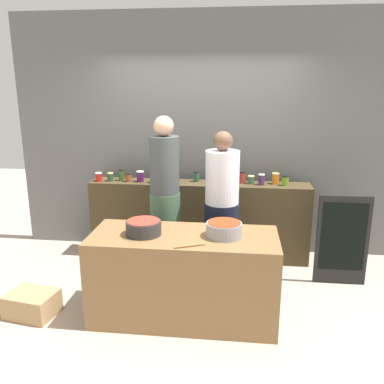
{
  "coord_description": "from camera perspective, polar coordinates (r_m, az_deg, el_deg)",
  "views": [
    {
      "loc": [
        0.47,
        -3.7,
        2.15
      ],
      "look_at": [
        0.0,
        0.35,
        1.05
      ],
      "focal_mm": 37.95,
      "sensor_mm": 36.0,
      "label": 1
    }
  ],
  "objects": [
    {
      "name": "preserve_jar_7",
      "position": [
        5.01,
        0.63,
        2.19
      ],
      "size": [
        0.07,
        0.07,
        0.13
      ],
      "color": "#2D563C",
      "rests_on": "display_shelf"
    },
    {
      "name": "preserve_jar_6",
      "position": [
        4.96,
        -2.16,
        2.07
      ],
      "size": [
        0.07,
        0.07,
        0.13
      ],
      "color": "#412259",
      "rests_on": "display_shelf"
    },
    {
      "name": "preserve_jar_12",
      "position": [
        4.92,
        9.74,
        1.75
      ],
      "size": [
        0.08,
        0.08,
        0.13
      ],
      "color": "#422853",
      "rests_on": "display_shelf"
    },
    {
      "name": "cooking_pot_center",
      "position": [
        3.63,
        4.52,
        -5.26
      ],
      "size": [
        0.32,
        0.32,
        0.13
      ],
      "color": "gray",
      "rests_on": "prep_table"
    },
    {
      "name": "preserve_jar_3",
      "position": [
        5.07,
        -8.94,
        2.07
      ],
      "size": [
        0.08,
        0.08,
        0.11
      ],
      "color": "brown",
      "rests_on": "display_shelf"
    },
    {
      "name": "cooking_pot_left",
      "position": [
        3.69,
        -6.83,
        -4.99
      ],
      "size": [
        0.32,
        0.32,
        0.13
      ],
      "color": "#2D2D2D",
      "rests_on": "prep_table"
    },
    {
      "name": "prep_table",
      "position": [
        3.84,
        -1.14,
        -11.78
      ],
      "size": [
        1.7,
        0.7,
        0.82
      ],
      "primitive_type": "cube",
      "color": "brown",
      "rests_on": "ground"
    },
    {
      "name": "preserve_jar_11",
      "position": [
        4.95,
        8.29,
        1.72
      ],
      "size": [
        0.08,
        0.08,
        0.1
      ],
      "color": "#385B3C",
      "rests_on": "display_shelf"
    },
    {
      "name": "preserve_jar_4",
      "position": [
        5.04,
        -7.28,
        2.19
      ],
      "size": [
        0.09,
        0.09,
        0.13
      ],
      "color": "#4D1853",
      "rests_on": "display_shelf"
    },
    {
      "name": "preserve_jar_1",
      "position": [
        5.14,
        -11.39,
        2.11
      ],
      "size": [
        0.07,
        0.07,
        0.11
      ],
      "color": "#274A2D",
      "rests_on": "display_shelf"
    },
    {
      "name": "ground",
      "position": [
        4.3,
        -0.56,
        -14.88
      ],
      "size": [
        12.0,
        12.0,
        0.0
      ],
      "primitive_type": "plane",
      "color": "#A89889"
    },
    {
      "name": "preserve_jar_5",
      "position": [
        4.97,
        -5.44,
        1.86
      ],
      "size": [
        0.09,
        0.09,
        0.1
      ],
      "color": "#225F25",
      "rests_on": "display_shelf"
    },
    {
      "name": "display_shelf",
      "position": [
        5.1,
        0.97,
        -3.97
      ],
      "size": [
        2.7,
        0.36,
        0.97
      ],
      "primitive_type": "cube",
      "color": "#42351F",
      "rests_on": "ground"
    },
    {
      "name": "cook_with_tongs",
      "position": [
        4.43,
        -3.8,
        -2.15
      ],
      "size": [
        0.33,
        0.33,
        1.82
      ],
      "color": "#416047",
      "rests_on": "ground"
    },
    {
      "name": "preserve_jar_9",
      "position": [
        4.95,
        5.07,
        1.98
      ],
      "size": [
        0.09,
        0.09,
        0.13
      ],
      "color": "#B7360D",
      "rests_on": "display_shelf"
    },
    {
      "name": "wooden_spoon",
      "position": [
        3.42,
        -0.37,
        -7.56
      ],
      "size": [
        0.25,
        0.12,
        0.02
      ],
      "primitive_type": "cylinder",
      "rotation": [
        1.57,
        0.0,
        1.99
      ],
      "color": "#9E703D",
      "rests_on": "prep_table"
    },
    {
      "name": "preserve_jar_2",
      "position": [
        5.14,
        -9.91,
        2.37
      ],
      "size": [
        0.07,
        0.07,
        0.14
      ],
      "color": "#355F1F",
      "rests_on": "display_shelf"
    },
    {
      "name": "chalkboard_sign",
      "position": [
        4.69,
        20.37,
        -6.36
      ],
      "size": [
        0.55,
        0.05,
        1.0
      ],
      "color": "black",
      "rests_on": "ground"
    },
    {
      "name": "cook_in_cap",
      "position": [
        4.37,
        4.17,
        -3.51
      ],
      "size": [
        0.37,
        0.37,
        1.68
      ],
      "color": "black",
      "rests_on": "ground"
    },
    {
      "name": "preserve_jar_14",
      "position": [
        4.94,
        12.96,
        1.59
      ],
      "size": [
        0.08,
        0.08,
        0.12
      ],
      "color": "#5C911F",
      "rests_on": "display_shelf"
    },
    {
      "name": "preserve_jar_13",
      "position": [
        4.99,
        11.65,
        1.88
      ],
      "size": [
        0.09,
        0.09,
        0.13
      ],
      "color": "orange",
      "rests_on": "display_shelf"
    },
    {
      "name": "storefront_wall",
      "position": [
        5.21,
        1.41,
        7.93
      ],
      "size": [
        4.8,
        0.12,
        3.0
      ],
      "primitive_type": "cube",
      "color": "slate",
      "rests_on": "ground"
    },
    {
      "name": "bread_crate",
      "position": [
        4.28,
        -21.57,
        -14.41
      ],
      "size": [
        0.5,
        0.41,
        0.23
      ],
      "primitive_type": "cube",
      "rotation": [
        0.0,
        0.0,
        -0.17
      ],
      "color": "tan",
      "rests_on": "ground"
    },
    {
      "name": "preserve_jar_10",
      "position": [
        4.98,
        7.06,
        2.09
      ],
      "size": [
        0.09,
        0.09,
        0.14
      ],
      "color": "#A33127",
      "rests_on": "display_shelf"
    },
    {
      "name": "preserve_jar_8",
      "position": [
        4.89,
        3.44,
        1.92
      ],
      "size": [
        0.08,
        0.08,
        0.14
      ],
      "color": "maroon",
      "rests_on": "display_shelf"
    },
    {
      "name": "preserve_jar_0",
      "position": [
        5.16,
        -12.96,
        2.09
      ],
      "size": [
        0.09,
        0.09,
        0.11
      ],
      "color": "red",
      "rests_on": "display_shelf"
    }
  ]
}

